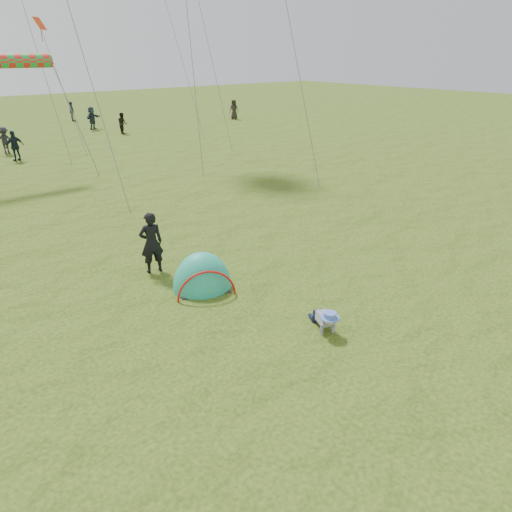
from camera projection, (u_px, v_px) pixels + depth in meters
ground at (290, 326)px, 10.67m from camera, size 140.00×140.00×0.00m
crawling_toddler at (325, 319)px, 10.41m from camera, size 0.80×0.93×0.60m
popup_tent at (203, 288)px, 12.40m from camera, size 1.97×1.81×2.07m
standing_adult at (151, 243)px, 12.95m from camera, size 0.74×0.56×1.81m
crowd_person_2 at (72, 111)px, 41.78m from camera, size 0.59×1.07×1.72m
crowd_person_3 at (5, 141)px, 28.27m from camera, size 1.16×0.80×1.65m
crowd_person_10 at (234, 109)px, 42.98m from camera, size 0.91×1.02×1.76m
crowd_person_11 at (92, 118)px, 37.21m from camera, size 1.68×1.38×1.80m
crowd_person_13 at (123, 123)px, 35.33m from camera, size 0.62×0.79×1.60m
crowd_person_14 at (15, 146)px, 26.42m from camera, size 1.09×0.64×1.74m
diamond_kite_1 at (40, 23)px, 28.63m from camera, size 0.91×0.91×0.74m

